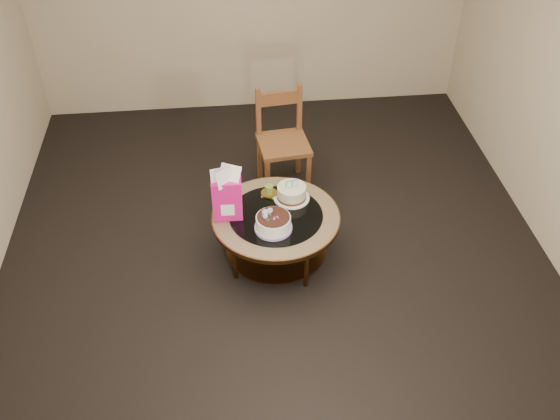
{
  "coord_description": "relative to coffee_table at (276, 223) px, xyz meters",
  "views": [
    {
      "loc": [
        -0.36,
        -3.7,
        3.63
      ],
      "look_at": [
        0.03,
        0.02,
        0.49
      ],
      "focal_mm": 40.0,
      "sensor_mm": 36.0,
      "label": 1
    }
  ],
  "objects": [
    {
      "name": "dining_chair",
      "position": [
        0.16,
        0.99,
        0.11
      ],
      "size": [
        0.49,
        0.49,
        0.95
      ],
      "rotation": [
        0.0,
        0.0,
        0.11
      ],
      "color": "brown",
      "rests_on": "ground"
    },
    {
      "name": "cream_cake",
      "position": [
        0.15,
        0.19,
        0.14
      ],
      "size": [
        0.29,
        0.29,
        0.18
      ],
      "rotation": [
        0.0,
        0.0,
        0.27
      ],
      "color": "white",
      "rests_on": "coffee_table"
    },
    {
      "name": "coffee_table",
      "position": [
        0.0,
        0.0,
        0.0
      ],
      "size": [
        1.02,
        1.02,
        0.46
      ],
      "color": "brown",
      "rests_on": "ground"
    },
    {
      "name": "pillar_candle",
      "position": [
        -0.03,
        0.26,
        0.11
      ],
      "size": [
        0.14,
        0.14,
        0.1
      ],
      "rotation": [
        0.0,
        0.0,
        -0.34
      ],
      "color": "#EACD60",
      "rests_on": "coffee_table"
    },
    {
      "name": "room_walls",
      "position": [
        -0.0,
        0.0,
        1.16
      ],
      "size": [
        4.52,
        5.02,
        2.61
      ],
      "color": "tan",
      "rests_on": "ground"
    },
    {
      "name": "ground",
      "position": [
        -0.0,
        0.0,
        -0.38
      ],
      "size": [
        5.0,
        5.0,
        0.0
      ],
      "primitive_type": "plane",
      "color": "black",
      "rests_on": "ground"
    },
    {
      "name": "gift_bag",
      "position": [
        -0.37,
        0.02,
        0.3
      ],
      "size": [
        0.23,
        0.17,
        0.45
      ],
      "rotation": [
        0.0,
        0.0,
        -0.03
      ],
      "color": "#EE1687",
      "rests_on": "coffee_table"
    },
    {
      "name": "decorated_cake",
      "position": [
        -0.04,
        -0.16,
        0.14
      ],
      "size": [
        0.29,
        0.29,
        0.17
      ],
      "rotation": [
        0.0,
        0.0,
        0.07
      ],
      "color": "#AA8EC9",
      "rests_on": "coffee_table"
    }
  ]
}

